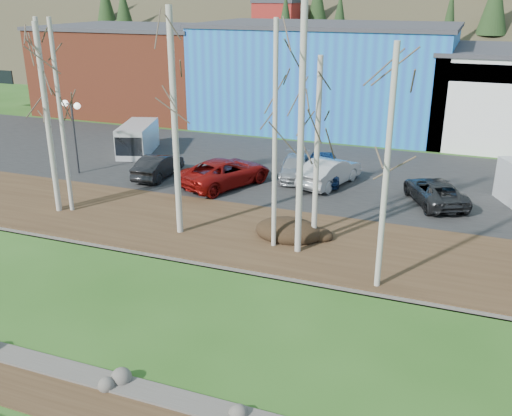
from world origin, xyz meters
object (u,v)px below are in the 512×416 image
at_px(car_3, 323,168).
at_px(car_0, 158,166).
at_px(car_1, 225,172).
at_px(car_4, 330,172).
at_px(street_lamp, 72,117).
at_px(car_2, 296,167).
at_px(van_grey, 137,139).
at_px(car_5, 435,191).

bearing_deg(car_3, car_0, -177.47).
distance_m(car_1, car_4, 6.01).
distance_m(car_0, car_3, 9.85).
relative_size(car_1, car_3, 1.23).
bearing_deg(street_lamp, car_2, 37.40).
bearing_deg(van_grey, car_2, -23.74).
bearing_deg(car_0, street_lamp, 8.76).
bearing_deg(street_lamp, car_3, 35.61).
relative_size(street_lamp, car_1, 0.77).
xyz_separation_m(street_lamp, car_5, (20.99, 2.20, -2.82)).
xyz_separation_m(car_3, car_5, (6.51, -1.73, -0.13)).
xyz_separation_m(car_5, van_grey, (-20.04, 3.09, 0.34)).
bearing_deg(car_3, car_1, -164.46).
distance_m(street_lamp, van_grey, 5.92).
bearing_deg(car_4, car_5, -174.63).
distance_m(car_2, car_3, 1.68).
height_order(car_0, car_4, car_4).
bearing_deg(street_lamp, car_0, 31.73).
relative_size(car_3, van_grey, 0.94).
distance_m(car_0, van_grey, 5.94).
xyz_separation_m(car_0, car_3, (9.41, 2.92, 0.10)).
bearing_deg(van_grey, car_3, -22.85).
distance_m(car_1, car_2, 4.42).
relative_size(car_3, car_5, 0.97).
bearing_deg(car_5, car_4, -35.81).
distance_m(car_2, van_grey, 11.94).
relative_size(car_0, car_3, 0.91).
height_order(car_0, car_5, car_0).
bearing_deg(car_0, car_4, -169.82).
xyz_separation_m(car_4, car_5, (5.94, -1.07, -0.13)).
height_order(car_2, car_4, car_4).
bearing_deg(car_1, street_lamp, 29.80).
relative_size(street_lamp, car_2, 1.01).
bearing_deg(car_0, car_2, -162.02).
bearing_deg(street_lamp, van_grey, 100.19).
height_order(car_0, car_1, car_1).
xyz_separation_m(car_0, car_4, (9.98, 2.26, 0.10)).
distance_m(street_lamp, car_5, 21.30).
height_order(car_0, car_3, car_3).
bearing_deg(car_5, car_0, -21.34).
relative_size(car_2, car_3, 0.94).
relative_size(car_2, car_4, 0.90).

